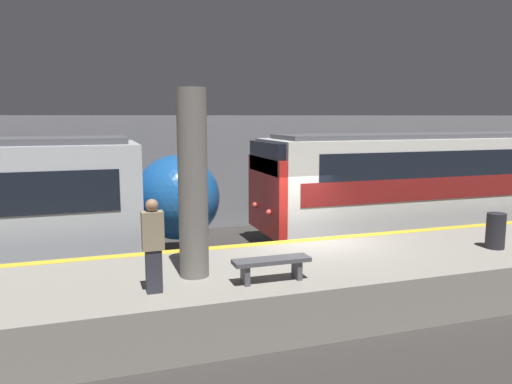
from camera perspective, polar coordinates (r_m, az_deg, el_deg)
The scene contains 8 objects.
ground_plane at distance 13.28m, azimuth 5.99°, elevation -9.67°, with size 120.00×120.00×0.00m, color #33302D.
platform at distance 11.57m, azimuth 9.82°, elevation -9.82°, with size 40.00×3.64×1.05m.
station_rear_barrier at distance 18.86m, azimuth -2.18°, elevation 2.36°, with size 50.00×0.15×4.20m.
support_pillar_near at distance 9.67m, azimuth -7.23°, elevation 0.90°, with size 0.57×0.57×3.66m.
train_boxy at distance 20.34m, azimuth 26.93°, elevation 1.15°, with size 19.10×2.89×3.59m.
person_waiting at distance 9.03m, azimuth -11.69°, elevation -5.79°, with size 0.38×0.24×1.70m.
platform_bench at distance 9.58m, azimuth 1.79°, elevation -8.24°, with size 1.50×0.40×0.45m.
trash_bin at distance 13.19m, azimuth 25.70°, elevation -4.02°, with size 0.44×0.44×0.85m.
Camera 1 is at (-5.29, -11.45, 4.16)m, focal length 35.00 mm.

